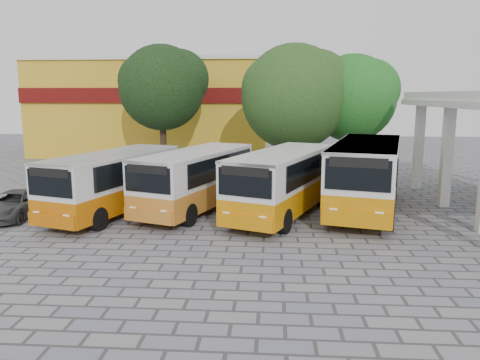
# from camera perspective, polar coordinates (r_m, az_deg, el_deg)

# --- Properties ---
(ground) EXTENTS (90.00, 90.00, 0.00)m
(ground) POSITION_cam_1_polar(r_m,az_deg,el_deg) (17.15, 5.00, -7.53)
(ground) COLOR gray
(ground) RESTS_ON ground
(shophouse_block) EXTENTS (20.40, 10.40, 8.30)m
(shophouse_block) POSITION_cam_1_polar(r_m,az_deg,el_deg) (43.64, -10.21, 8.75)
(shophouse_block) COLOR gold
(shophouse_block) RESTS_ON ground
(bus_far_left) EXTENTS (4.48, 8.06, 2.73)m
(bus_far_left) POSITION_cam_1_polar(r_m,az_deg,el_deg) (21.39, -15.15, 0.11)
(bus_far_left) COLOR #B25500
(bus_far_left) RESTS_ON ground
(bus_centre_left) EXTENTS (4.75, 8.15, 2.75)m
(bus_centre_left) POSITION_cam_1_polar(r_m,az_deg,el_deg) (21.37, -5.35, 0.45)
(bus_centre_left) COLOR #B66B1C
(bus_centre_left) RESTS_ON ground
(bus_centre_right) EXTENTS (5.12, 8.43, 2.84)m
(bus_centre_right) POSITION_cam_1_polar(r_m,az_deg,el_deg) (20.46, 5.25, 0.15)
(bus_centre_right) COLOR #C17200
(bus_centre_right) RESTS_ON ground
(bus_far_right) EXTENTS (4.88, 9.31, 3.18)m
(bus_far_right) POSITION_cam_1_polar(r_m,az_deg,el_deg) (21.82, 15.16, 0.99)
(bus_far_right) COLOR #BE7100
(bus_far_right) RESTS_ON ground
(tree_left) EXTENTS (6.23, 5.93, 8.70)m
(tree_left) POSITION_cam_1_polar(r_m,az_deg,el_deg) (33.56, -9.38, 11.37)
(tree_left) COLOR #39281B
(tree_left) RESTS_ON ground
(tree_middle) EXTENTS (7.06, 6.73, 8.46)m
(tree_middle) POSITION_cam_1_polar(r_m,az_deg,el_deg) (30.37, 6.80, 10.40)
(tree_middle) COLOR black
(tree_middle) RESTS_ON ground
(tree_right) EXTENTS (5.94, 5.65, 7.87)m
(tree_right) POSITION_cam_1_polar(r_m,az_deg,el_deg) (31.65, 13.63, 10.01)
(tree_right) COLOR #392A17
(tree_right) RESTS_ON ground
(parked_car) EXTENTS (1.95, 4.10, 1.13)m
(parked_car) POSITION_cam_1_polar(r_m,az_deg,el_deg) (22.53, -25.83, -2.71)
(parked_car) COLOR #353537
(parked_car) RESTS_ON ground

